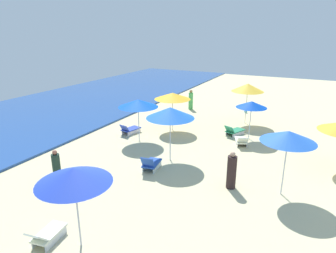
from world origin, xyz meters
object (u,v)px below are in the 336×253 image
Objects in this scene: umbrella_3 at (288,136)px; lounge_chair_2_1 at (234,131)px; lounge_chair_1_0 at (130,129)px; lounge_chair_7_0 at (47,235)px; beach_ball_0 at (246,111)px; umbrella_1 at (138,103)px; umbrella_5 at (172,96)px; umbrella_0 at (248,88)px; lounge_chair_2_0 at (241,141)px; umbrella_4 at (170,113)px; beachgoer_0 at (191,100)px; beachgoer_1 at (232,171)px; umbrella_7 at (74,176)px; umbrella_2 at (252,104)px; beachgoer_2 at (57,167)px; lounge_chair_4_0 at (151,164)px.

lounge_chair_2_1 is at bearing 29.83° from umbrella_3.
lounge_chair_7_0 is at bearing 121.94° from lounge_chair_1_0.
beach_ball_0 is (17.97, -2.07, -0.16)m from lounge_chair_7_0.
umbrella_1 is 2.46m from lounge_chair_1_0.
umbrella_0 is at bearing -47.61° from umbrella_5.
umbrella_0 reaches higher than umbrella_5.
lounge_chair_2_0 is at bearing 141.65° from lounge_chair_2_1.
lounge_chair_1_0 is 3.44m from umbrella_5.
beachgoer_0 is (9.82, 2.94, -1.72)m from umbrella_4.
umbrella_1 is at bearing -47.13° from beachgoer_1.
umbrella_1 is at bearing -1.39° from lounge_chair_2_0.
lounge_chair_1_0 is 6.90m from lounge_chair_2_0.
lounge_chair_1_0 is at bearing -48.56° from beachgoer_1.
umbrella_7 is 2.34m from lounge_chair_7_0.
lounge_chair_2_0 is 5.14m from beachgoer_1.
umbrella_3 reaches higher than beach_ball_0.
umbrella_0 is at bearing -37.46° from umbrella_1.
umbrella_4 is 11.07m from beach_ball_0.
umbrella_0 is 3.69m from beach_ball_0.
lounge_chair_7_0 is at bearing 170.21° from umbrella_0.
lounge_chair_2_0 is at bearing 172.48° from umbrella_2.
umbrella_0 is 1.98× the size of lounge_chair_1_0.
beach_ball_0 is (5.55, 0.51, -0.13)m from lounge_chair_2_1.
beachgoer_2 is (-8.60, 1.34, -1.58)m from umbrella_5.
umbrella_1 is at bearing 154.71° from beach_ball_0.
umbrella_1 is 0.93× the size of umbrella_3.
umbrella_5 is 5.74m from beachgoer_0.
umbrella_7 is at bearing 176.50° from beach_ball_0.
beachgoer_1 reaches higher than lounge_chair_1_0.
lounge_chair_7_0 is 0.84× the size of beachgoer_1.
umbrella_0 is at bearing -124.86° from lounge_chair_1_0.
lounge_chair_4_0 reaches higher than lounge_chair_2_0.
lounge_chair_2_1 is at bearing -116.98° from lounge_chair_4_0.
umbrella_7 is (-8.53, -3.21, 0.09)m from umbrella_1.
beachgoer_1 is at bearing -29.96° from umbrella_7.
umbrella_2 is at bearing -106.10° from beachgoer_1.
umbrella_4 reaches higher than umbrella_3.
lounge_chair_2_0 is (2.02, -5.60, -2.03)m from umbrella_1.
lounge_chair_7_0 is (-12.16, 3.55, -1.84)m from umbrella_2.
lounge_chair_2_1 is at bearing -78.36° from umbrella_5.
umbrella_4 is 5.69m from beachgoer_2.
lounge_chair_2_0 is at bearing -12.80° from umbrella_7.
lounge_chair_1_0 is 6.75m from beachgoer_2.
umbrella_5 is 7.52m from beach_ball_0.
umbrella_5 is 1.82× the size of lounge_chair_7_0.
beachgoer_1 reaches higher than beach_ball_0.
beach_ball_0 is (12.14, -1.71, -0.18)m from lounge_chair_4_0.
beachgoer_2 reaches higher than beach_ball_0.
umbrella_4 is 1.06× the size of umbrella_7.
umbrella_0 is at bearing -67.95° from lounge_chair_2_1.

